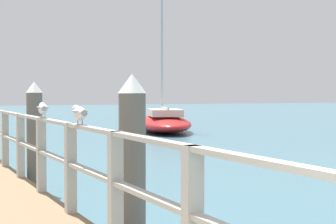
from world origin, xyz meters
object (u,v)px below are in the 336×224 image
object	(u,v)px
dock_piling_near	(132,169)
seagull_background	(43,108)
seagull_foreground	(80,113)
dock_piling_far	(35,136)
boat_0	(163,122)

from	to	relation	value
dock_piling_near	seagull_background	world-z (taller)	dock_piling_near
seagull_foreground	dock_piling_far	bearing A→B (deg)	87.10
dock_piling_far	dock_piling_near	bearing A→B (deg)	-90.00
seagull_foreground	seagull_background	bearing A→B (deg)	92.06
dock_piling_far	boat_0	distance (m)	16.74
dock_piling_far	seagull_foreground	bearing A→B (deg)	-94.98
dock_piling_far	seagull_background	bearing A→B (deg)	-98.72
seagull_background	boat_0	size ratio (longest dim) A/B	0.06
dock_piling_far	seagull_background	size ratio (longest dim) A/B	4.16
dock_piling_far	boat_0	xyz separation A→B (m)	(8.68, 14.31, -0.57)
seagull_background	boat_0	bearing A→B (deg)	70.13
seagull_foreground	dock_piling_near	bearing A→B (deg)	-57.11
dock_piling_far	seagull_foreground	xyz separation A→B (m)	(-0.38, -4.35, 0.57)
dock_piling_near	seagull_background	bearing A→B (deg)	98.55
boat_0	seagull_foreground	bearing A→B (deg)	-98.73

